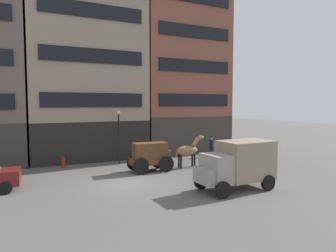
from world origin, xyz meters
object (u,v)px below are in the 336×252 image
object	(u,v)px
draft_horse	(188,150)
pedestrian_officer	(211,145)
cargo_wagon	(151,155)
delivery_truck_near	(237,163)
fire_hydrant_curbside	(63,162)
streetlamp_curbside	(119,129)

from	to	relation	value
draft_horse	pedestrian_officer	bearing A→B (deg)	36.81
cargo_wagon	delivery_truck_near	distance (m)	6.65
delivery_truck_near	draft_horse	bearing A→B (deg)	84.88
pedestrian_officer	fire_hydrant_curbside	world-z (taller)	pedestrian_officer
cargo_wagon	streetlamp_curbside	bearing A→B (deg)	105.25
cargo_wagon	pedestrian_officer	distance (m)	7.86
pedestrian_officer	fire_hydrant_curbside	bearing A→B (deg)	176.80
pedestrian_officer	cargo_wagon	bearing A→B (deg)	-156.20
draft_horse	streetlamp_curbside	xyz separation A→B (m)	(-4.00, 3.86, 1.40)
cargo_wagon	pedestrian_officer	bearing A→B (deg)	23.80
draft_horse	fire_hydrant_curbside	world-z (taller)	draft_horse
streetlamp_curbside	fire_hydrant_curbside	bearing A→B (deg)	179.83
draft_horse	cargo_wagon	bearing A→B (deg)	179.95
cargo_wagon	draft_horse	distance (m)	2.95
pedestrian_officer	streetlamp_curbside	distance (m)	8.44
cargo_wagon	fire_hydrant_curbside	world-z (taller)	cargo_wagon
streetlamp_curbside	delivery_truck_near	bearing A→B (deg)	-71.08
cargo_wagon	streetlamp_curbside	distance (m)	4.28
draft_horse	delivery_truck_near	xyz separation A→B (m)	(-0.55, -6.19, 0.15)
delivery_truck_near	streetlamp_curbside	distance (m)	10.70
cargo_wagon	pedestrian_officer	xyz separation A→B (m)	(7.19, 3.17, -0.17)
cargo_wagon	streetlamp_curbside	xyz separation A→B (m)	(-1.05, 3.86, 1.52)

